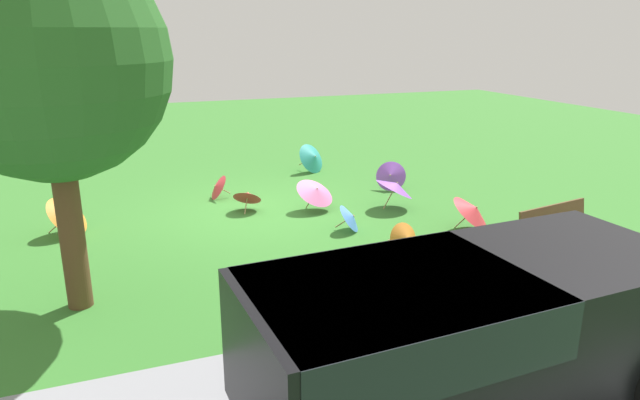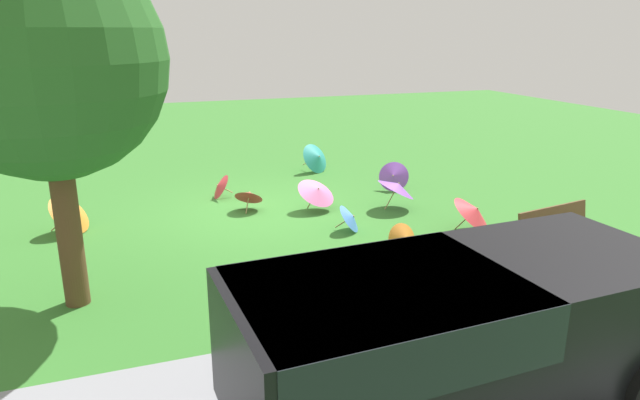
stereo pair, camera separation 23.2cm
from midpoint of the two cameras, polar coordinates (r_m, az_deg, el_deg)
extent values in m
plane|color=#387A2D|center=(12.18, -6.73, -1.22)|extent=(40.00, 40.00, 0.00)
cube|color=black|center=(5.98, 13.82, -12.46)|extent=(4.69, 2.12, 1.35)
cube|color=black|center=(5.33, 6.06, -10.97)|extent=(2.67, 2.04, 0.55)
cylinder|color=black|center=(6.27, -4.36, -15.55)|extent=(0.77, 0.26, 0.76)
cylinder|color=black|center=(7.79, 18.93, -9.69)|extent=(0.77, 0.26, 0.76)
cube|color=brown|center=(10.51, 20.73, -2.55)|extent=(1.65, 0.71, 0.05)
cube|color=brown|center=(10.33, 21.71, -1.68)|extent=(1.60, 0.38, 0.45)
cube|color=black|center=(10.12, 18.30, -4.41)|extent=(0.15, 0.41, 0.45)
cube|color=black|center=(11.07, 22.71, -3.05)|extent=(0.15, 0.41, 0.45)
cylinder|color=brown|center=(8.41, -24.47, -2.14)|extent=(0.34, 0.34, 2.44)
sphere|color=#286023|center=(8.04, -26.33, 12.41)|extent=(3.04, 3.04, 3.04)
cylinder|color=tan|center=(12.33, 6.37, 0.09)|extent=(0.24, 0.06, 0.44)
cone|color=purple|center=(12.30, 7.05, 1.39)|extent=(0.96, 0.98, 0.53)
sphere|color=tan|center=(12.29, 7.22, 1.70)|extent=(0.05, 0.04, 0.05)
cylinder|color=tan|center=(10.97, 1.63, -2.32)|extent=(0.25, 0.16, 0.21)
cone|color=#4C8CE5|center=(10.91, 2.55, -1.74)|extent=(0.68, 0.73, 0.55)
sphere|color=tan|center=(10.89, 2.79, -1.60)|extent=(0.06, 0.06, 0.05)
cylinder|color=tan|center=(12.25, -1.51, -0.05)|extent=(0.14, 0.24, 0.39)
cone|color=pink|center=(12.07, -0.96, 0.93)|extent=(1.10, 1.07, 0.57)
sphere|color=tan|center=(12.03, -0.83, 1.17)|extent=(0.06, 0.06, 0.05)
cylinder|color=tan|center=(10.00, 6.92, -3.98)|extent=(0.12, 0.38, 0.16)
cone|color=orange|center=(9.80, 7.93, -3.92)|extent=(0.64, 0.45, 0.60)
sphere|color=tan|center=(9.75, 8.18, -3.90)|extent=(0.05, 0.05, 0.05)
cylinder|color=tan|center=(14.00, 6.73, 2.27)|extent=(0.22, 0.30, 0.17)
cone|color=purple|center=(13.75, 6.61, 2.44)|extent=(0.83, 0.76, 0.72)
sphere|color=tan|center=(13.67, 6.57, 2.49)|extent=(0.06, 0.06, 0.05)
cylinder|color=tan|center=(11.92, -25.30, -2.24)|extent=(0.39, 0.23, 0.36)
cone|color=orange|center=(11.71, -24.31, -1.27)|extent=(1.03, 1.10, 0.78)
sphere|color=tan|center=(11.65, -24.06, -1.03)|extent=(0.06, 0.06, 0.05)
cylinder|color=tan|center=(12.12, -7.98, -0.62)|extent=(0.14, 0.22, 0.29)
cone|color=#D8383F|center=(12.21, -7.82, 0.44)|extent=(0.79, 0.77, 0.48)
sphere|color=tan|center=(12.23, -7.78, 0.72)|extent=(0.06, 0.06, 0.05)
cylinder|color=tan|center=(15.61, -1.95, 3.85)|extent=(0.25, 0.38, 0.26)
cone|color=teal|center=(15.40, -1.12, 4.29)|extent=(1.02, 0.93, 0.83)
sphere|color=tan|center=(15.34, -0.89, 4.41)|extent=(0.06, 0.06, 0.05)
cylinder|color=tan|center=(13.26, -10.05, 0.95)|extent=(0.27, 0.03, 0.18)
cone|color=#D8383F|center=(13.19, -10.81, 1.31)|extent=(0.42, 0.62, 0.57)
sphere|color=tan|center=(13.18, -11.00, 1.40)|extent=(0.05, 0.04, 0.05)
cylinder|color=tan|center=(11.32, 13.50, -2.03)|extent=(0.23, 0.22, 0.35)
cone|color=#D8383F|center=(11.23, 14.56, -1.01)|extent=(1.14, 1.14, 0.68)
sphere|color=tan|center=(11.20, 14.88, -0.71)|extent=(0.06, 0.06, 0.05)
camera|label=1|loc=(0.12, -90.61, -0.18)|focal=31.92mm
camera|label=2|loc=(0.12, 89.39, 0.18)|focal=31.92mm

